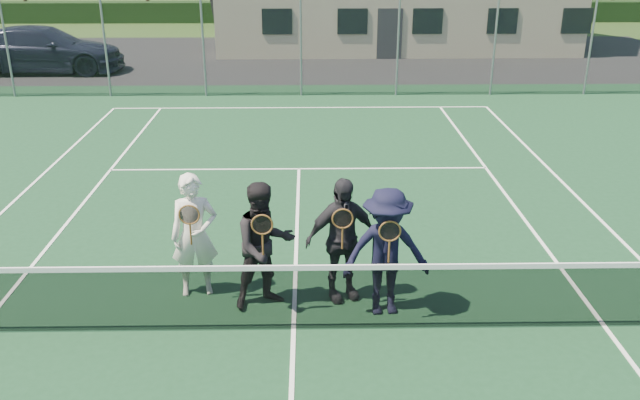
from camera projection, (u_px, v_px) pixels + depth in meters
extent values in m
plane|color=#2F4E1B|center=(303.00, 59.00, 27.45)|extent=(220.00, 220.00, 0.00)
cube|color=#14381E|center=(294.00, 330.00, 8.89)|extent=(30.00, 30.00, 0.02)
cube|color=black|center=(204.00, 59.00, 27.38)|extent=(40.00, 12.00, 0.01)
cube|color=black|center=(304.00, 12.00, 38.38)|extent=(40.00, 1.20, 1.10)
imported|color=gray|center=(5.00, 52.00, 25.08)|extent=(4.34, 2.86, 1.35)
imported|color=black|center=(44.00, 50.00, 24.70)|extent=(5.67, 2.31, 1.65)
cube|color=white|center=(301.00, 108.00, 19.91)|extent=(10.97, 0.06, 0.01)
cube|color=white|center=(604.00, 326.00, 8.95)|extent=(0.06, 23.77, 0.01)
cube|color=white|center=(299.00, 169.00, 14.82)|extent=(8.23, 0.06, 0.01)
cube|color=white|center=(294.00, 329.00, 8.88)|extent=(0.06, 12.80, 0.01)
cube|color=black|center=(293.00, 299.00, 8.71)|extent=(11.60, 0.02, 0.88)
cube|color=white|center=(293.00, 268.00, 8.54)|extent=(11.60, 0.03, 0.07)
cylinder|color=slate|center=(7.00, 49.00, 20.71)|extent=(0.07, 0.07, 3.00)
cylinder|color=slate|center=(106.00, 49.00, 20.76)|extent=(0.07, 0.07, 3.00)
cylinder|color=slate|center=(203.00, 48.00, 20.81)|extent=(0.07, 0.07, 3.00)
cylinder|color=slate|center=(301.00, 48.00, 20.86)|extent=(0.07, 0.07, 3.00)
cylinder|color=slate|center=(398.00, 48.00, 20.91)|extent=(0.07, 0.07, 3.00)
cylinder|color=slate|center=(494.00, 47.00, 20.96)|extent=(0.07, 0.07, 3.00)
cylinder|color=slate|center=(590.00, 47.00, 21.01)|extent=(0.07, 0.07, 3.00)
cube|color=black|center=(301.00, 48.00, 20.86)|extent=(30.00, 0.03, 3.00)
cube|color=beige|center=(391.00, 12.00, 30.71)|extent=(15.00, 8.00, 2.80)
cube|color=#2D2D33|center=(390.00, 34.00, 27.12)|extent=(1.00, 0.06, 2.00)
cube|color=black|center=(277.00, 22.00, 26.86)|extent=(1.20, 0.06, 1.00)
cube|color=black|center=(352.00, 21.00, 26.91)|extent=(1.20, 0.06, 1.00)
cube|color=black|center=(428.00, 21.00, 26.96)|extent=(1.20, 0.06, 1.00)
cube|color=black|center=(502.00, 21.00, 27.01)|extent=(1.20, 0.06, 1.00)
cube|color=black|center=(577.00, 21.00, 27.06)|extent=(1.20, 0.06, 1.00)
imported|color=white|center=(194.00, 235.00, 9.47)|extent=(0.72, 0.54, 1.80)
torus|color=brown|center=(189.00, 215.00, 9.06)|extent=(0.29, 0.02, 0.29)
cylinder|color=black|center=(189.00, 215.00, 9.06)|extent=(0.25, 0.00, 0.25)
cylinder|color=brown|center=(191.00, 234.00, 9.16)|extent=(0.03, 0.03, 0.32)
imported|color=black|center=(264.00, 246.00, 9.17)|extent=(1.07, 0.97, 1.80)
torus|color=brown|center=(262.00, 225.00, 8.76)|extent=(0.29, 0.02, 0.29)
cylinder|color=black|center=(262.00, 225.00, 8.76)|extent=(0.25, 0.00, 0.25)
cylinder|color=brown|center=(263.00, 244.00, 8.86)|extent=(0.03, 0.03, 0.32)
imported|color=black|center=(341.00, 240.00, 9.35)|extent=(1.14, 0.78, 1.80)
torus|color=brown|center=(343.00, 219.00, 8.94)|extent=(0.29, 0.02, 0.29)
cylinder|color=black|center=(343.00, 219.00, 8.94)|extent=(0.25, 0.00, 0.25)
cylinder|color=brown|center=(342.00, 238.00, 9.04)|extent=(0.03, 0.03, 0.32)
imported|color=black|center=(386.00, 252.00, 8.98)|extent=(1.21, 0.75, 1.80)
torus|color=brown|center=(390.00, 231.00, 8.57)|extent=(0.29, 0.02, 0.29)
cylinder|color=black|center=(390.00, 231.00, 8.57)|extent=(0.25, 0.00, 0.25)
cylinder|color=brown|center=(389.00, 251.00, 8.67)|extent=(0.03, 0.03, 0.32)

